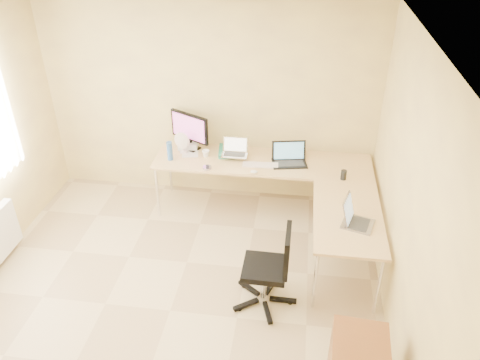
# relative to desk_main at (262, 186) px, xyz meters

# --- Properties ---
(floor) EXTENTS (4.50, 4.50, 0.00)m
(floor) POSITION_rel_desk_main_xyz_m (-0.72, -1.85, -0.36)
(floor) COLOR tan
(floor) RESTS_ON ground
(ceiling) EXTENTS (4.50, 4.50, 0.00)m
(ceiling) POSITION_rel_desk_main_xyz_m (-0.72, -1.85, 2.24)
(ceiling) COLOR white
(ceiling) RESTS_ON ground
(wall_back) EXTENTS (4.50, 0.00, 4.50)m
(wall_back) POSITION_rel_desk_main_xyz_m (-0.72, 0.40, 0.93)
(wall_back) COLOR #E9D479
(wall_back) RESTS_ON ground
(wall_right) EXTENTS (0.00, 4.50, 4.50)m
(wall_right) POSITION_rel_desk_main_xyz_m (1.38, -1.85, 0.93)
(wall_right) COLOR #E9D479
(wall_right) RESTS_ON ground
(desk_main) EXTENTS (2.65, 0.70, 0.73)m
(desk_main) POSITION_rel_desk_main_xyz_m (0.00, 0.00, 0.00)
(desk_main) COLOR tan
(desk_main) RESTS_ON ground
(desk_return) EXTENTS (0.70, 1.30, 0.73)m
(desk_return) POSITION_rel_desk_main_xyz_m (0.98, -1.00, 0.00)
(desk_return) COLOR tan
(desk_return) RESTS_ON ground
(monitor) EXTENTS (0.59, 0.43, 0.49)m
(monitor) POSITION_rel_desk_main_xyz_m (-0.94, 0.20, 0.61)
(monitor) COLOR black
(monitor) RESTS_ON desk_main
(book_stack) EXTENTS (0.27, 0.35, 0.05)m
(book_stack) POSITION_rel_desk_main_xyz_m (-0.45, 0.15, 0.39)
(book_stack) COLOR #1E6B54
(book_stack) RESTS_ON desk_main
(laptop_center) EXTENTS (0.31, 0.24, 0.20)m
(laptop_center) POSITION_rel_desk_main_xyz_m (-0.35, 0.01, 0.52)
(laptop_center) COLOR silver
(laptop_center) RESTS_ON desk_main
(laptop_black) EXTENTS (0.46, 0.37, 0.26)m
(laptop_black) POSITION_rel_desk_main_xyz_m (0.33, -0.03, 0.49)
(laptop_black) COLOR black
(laptop_black) RESTS_ON desk_main
(keyboard) EXTENTS (0.43, 0.14, 0.02)m
(keyboard) POSITION_rel_desk_main_xyz_m (-0.02, -0.12, 0.37)
(keyboard) COLOR beige
(keyboard) RESTS_ON desk_main
(mouse) EXTENTS (0.09, 0.07, 0.03)m
(mouse) POSITION_rel_desk_main_xyz_m (-0.07, -0.30, 0.38)
(mouse) COLOR silver
(mouse) RESTS_ON desk_main
(mug) EXTENTS (0.09, 0.09, 0.09)m
(mug) POSITION_rel_desk_main_xyz_m (-0.71, 0.02, 0.41)
(mug) COLOR white
(mug) RESTS_ON desk_main
(cd_stack) EXTENTS (0.11, 0.11, 0.03)m
(cd_stack) POSITION_rel_desk_main_xyz_m (-0.64, -0.28, 0.38)
(cd_stack) COLOR #A59FC1
(cd_stack) RESTS_ON desk_main
(water_bottle) EXTENTS (0.09, 0.09, 0.24)m
(water_bottle) POSITION_rel_desk_main_xyz_m (-1.13, -0.12, 0.48)
(water_bottle) COLOR #2E5DA2
(water_bottle) RESTS_ON desk_main
(papers) EXTENTS (0.24, 0.31, 0.01)m
(papers) POSITION_rel_desk_main_xyz_m (-0.93, 0.10, 0.37)
(papers) COLOR beige
(papers) RESTS_ON desk_main
(white_box) EXTENTS (0.25, 0.19, 0.09)m
(white_box) POSITION_rel_desk_main_xyz_m (-0.97, 0.20, 0.41)
(white_box) COLOR silver
(white_box) RESTS_ON desk_main
(desk_fan) EXTENTS (0.28, 0.28, 0.27)m
(desk_fan) POSITION_rel_desk_main_xyz_m (-1.01, 0.08, 0.50)
(desk_fan) COLOR silver
(desk_fan) RESTS_ON desk_main
(black_cup) EXTENTS (0.07, 0.07, 0.11)m
(black_cup) POSITION_rel_desk_main_xyz_m (0.96, -0.30, 0.42)
(black_cup) COLOR black
(black_cup) RESTS_ON desk_main
(laptop_return) EXTENTS (0.41, 0.36, 0.23)m
(laptop_return) POSITION_rel_desk_main_xyz_m (1.06, -1.15, 0.48)
(laptop_return) COLOR #9291A9
(laptop_return) RESTS_ON desk_return
(office_chair) EXTENTS (0.55, 0.55, 0.91)m
(office_chair) POSITION_rel_desk_main_xyz_m (0.18, -1.59, 0.14)
(office_chair) COLOR black
(office_chair) RESTS_ON ground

